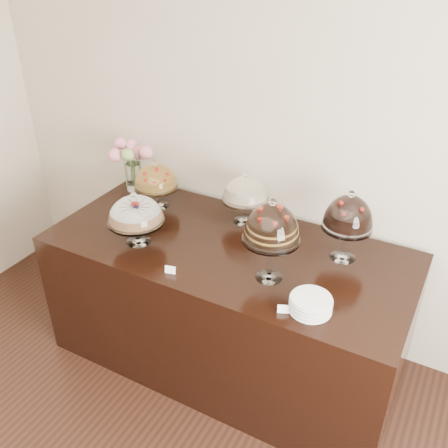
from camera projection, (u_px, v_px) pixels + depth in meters
The scene contains 11 objects.
wall_back at pixel (324, 132), 2.95m from camera, with size 5.00×0.04×3.00m, color beige.
display_counter at pixel (228, 304), 3.22m from camera, with size 2.20×1.00×0.90m, color black.
cake_stand_sugar_sponge at pixel (135, 212), 2.92m from camera, with size 0.34×0.34×0.34m.
cake_stand_choco_layer at pixel (272, 226), 2.56m from camera, with size 0.31×0.31×0.48m.
cake_stand_cheesecake at pixel (245, 191), 3.13m from camera, with size 0.31×0.31×0.34m.
cake_stand_dark_choco at pixel (349, 215), 2.74m from camera, with size 0.29×0.29×0.43m.
cake_stand_fruit_tart at pixel (156, 178), 3.31m from camera, with size 0.30×0.30×0.34m.
flower_vase at pixel (132, 159), 3.52m from camera, with size 0.31×0.26×0.38m.
plate_stack at pixel (311, 304), 2.46m from camera, with size 0.21×0.21×0.08m.
price_card_left at pixel (170, 270), 2.74m from camera, with size 0.06×0.01×0.04m, color white.
price_card_right at pixel (283, 309), 2.46m from camera, with size 0.06×0.01×0.04m, color white.
Camera 1 is at (0.83, 0.25, 2.54)m, focal length 40.00 mm.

